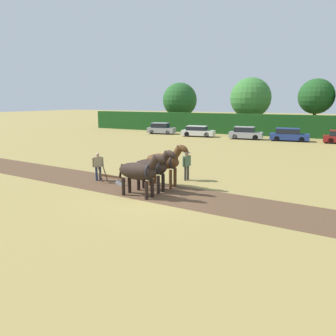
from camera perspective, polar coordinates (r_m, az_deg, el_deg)
The scene contains 16 objects.
ground_plane at distance 16.08m, azimuth -3.30°, elevation -5.33°, with size 240.00×240.00×0.00m, color #998447.
plowed_furrow_strip at distance 20.82m, azimuth -15.06°, elevation -1.77°, with size 35.19×3.40×0.01m, color brown.
hedgerow at distance 46.45m, azimuth 18.41°, elevation 7.06°, with size 60.33×1.24×2.90m, color #194719.
tree_far_left at distance 55.96m, azimuth 2.07°, elevation 11.74°, with size 5.72×5.72×7.65m.
tree_left at distance 51.23m, azimuth 14.19°, elevation 11.73°, with size 6.01×6.01×8.09m.
tree_center_left at distance 49.32m, azimuth 24.39°, elevation 11.27°, with size 4.72×4.72×7.62m.
draft_horse_lead_left at distance 16.17m, azimuth -5.03°, elevation -0.60°, with size 2.87×1.02×2.31m.
draft_horse_lead_right at distance 17.08m, azimuth -2.73°, elevation 0.16°, with size 2.67×0.95×2.35m.
draft_horse_trail_left at distance 17.99m, azimuth -0.67°, elevation 1.15°, with size 2.80×1.00×2.49m.
plow at distance 18.93m, azimuth -9.52°, elevation -1.86°, with size 1.71×0.48×1.13m.
farmer_at_plow at distance 19.86m, azimuth -12.10°, elevation 0.60°, with size 0.47×0.54×1.68m.
farmer_beside_team at distance 19.52m, azimuth 3.28°, elevation 0.89°, with size 0.45×0.66×1.78m.
parked_car_far_left at distance 47.37m, azimuth -1.20°, elevation 6.88°, with size 4.13×2.53×1.58m.
parked_car_left at distance 43.92m, azimuth 5.21°, elevation 6.37°, with size 4.50×2.26×1.41m.
parked_car_center_left at distance 41.89m, azimuth 13.34°, elevation 5.92°, with size 4.18×2.18×1.54m.
parked_car_center at distance 41.40m, azimuth 20.29°, elevation 5.43°, with size 4.59×2.33×1.51m.
Camera 1 is at (8.11, -13.07, 4.69)m, focal length 35.00 mm.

